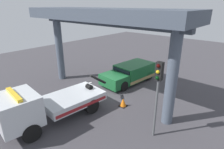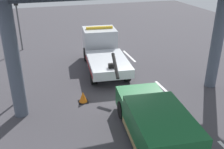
{
  "view_description": "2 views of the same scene",
  "coord_description": "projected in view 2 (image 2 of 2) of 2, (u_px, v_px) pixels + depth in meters",
  "views": [
    {
      "loc": [
        9.2,
        9.1,
        6.7
      ],
      "look_at": [
        -0.98,
        0.25,
        1.54
      ],
      "focal_mm": 29.65,
      "sensor_mm": 36.0,
      "label": 1
    },
    {
      "loc": [
        -11.82,
        4.34,
        7.07
      ],
      "look_at": [
        0.47,
        0.57,
        1.24
      ],
      "focal_mm": 41.98,
      "sensor_mm": 36.0,
      "label": 2
    }
  ],
  "objects": [
    {
      "name": "traffic_light_near",
      "position": [
        13.0,
        45.0,
        13.0
      ],
      "size": [
        0.39,
        0.32,
        4.17
      ],
      "color": "#515456",
      "rests_on": "ground"
    },
    {
      "name": "lane_stripe_mid",
      "position": [
        166.0,
        91.0,
        15.05
      ],
      "size": [
        2.6,
        0.16,
        0.01
      ],
      "primitive_type": "cube",
      "color": "silver",
      "rests_on": "ground"
    },
    {
      "name": "traffic_light_far",
      "position": [
        17.0,
        10.0,
        20.3
      ],
      "size": [
        0.39,
        0.32,
        4.51
      ],
      "color": "#515456",
      "rests_on": "ground"
    },
    {
      "name": "tow_truck_white",
      "position": [
        103.0,
        49.0,
        18.01
      ],
      "size": [
        7.34,
        2.96,
        2.46
      ],
      "color": "silver",
      "rests_on": "ground"
    },
    {
      "name": "traffic_cone_orange",
      "position": [
        83.0,
        97.0,
        13.78
      ],
      "size": [
        0.51,
        0.51,
        0.6
      ],
      "color": "orange",
      "rests_on": "ground"
    },
    {
      "name": "ground_plane",
      "position": [
        124.0,
        98.0,
        14.39
      ],
      "size": [
        60.0,
        40.0,
        0.1
      ],
      "primitive_type": "cube",
      "color": "#423F44"
    },
    {
      "name": "towed_van_green",
      "position": [
        155.0,
        124.0,
        10.76
      ],
      "size": [
        5.38,
        2.67,
        1.58
      ],
      "color": "#195B2D",
      "rests_on": "ground"
    },
    {
      "name": "lane_stripe_east",
      "position": [
        129.0,
        56.0,
        20.27
      ],
      "size": [
        2.6,
        0.16,
        0.01
      ],
      "primitive_type": "cube",
      "color": "silver",
      "rests_on": "ground"
    }
  ]
}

